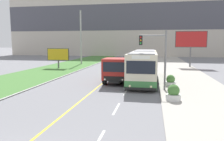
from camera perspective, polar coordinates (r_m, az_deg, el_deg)
The scene contains 10 objects.
apartment_block_background at distance 68.25m, azimuth 6.62°, elevation 12.96°, with size 80.00×8.04×21.59m.
city_bus at distance 22.99m, azimuth 8.26°, elevation 1.16°, with size 2.73×11.51×3.15m.
dump_truck at distance 21.81m, azimuth 1.42°, elevation 0.06°, with size 2.44×6.72×2.53m.
car_distant at distance 41.23m, azimuth 9.32°, elevation 2.57°, with size 1.80×4.30×1.45m.
utility_pole_far at distance 41.65m, azimuth -8.13°, elevation 8.59°, with size 1.80×0.28×9.91m.
traffic_light_mast at distance 18.61m, azimuth 11.63°, elevation 4.68°, with size 2.28×0.32×5.02m.
billboard_large at distance 37.98m, azimuth 19.93°, elevation 7.41°, with size 4.94×0.24×5.88m.
billboard_small at distance 35.26m, azimuth -13.88°, elevation 3.99°, with size 3.54×0.24×3.14m.
planter_round_near at distance 15.68m, azimuth 15.75°, elevation -5.77°, with size 1.03×1.03×1.11m.
planter_round_second at distance 20.52m, azimuth 15.04°, elevation -2.75°, with size 0.97×0.97×1.06m.
Camera 1 is at (4.87, -5.03, 4.04)m, focal length 35.00 mm.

